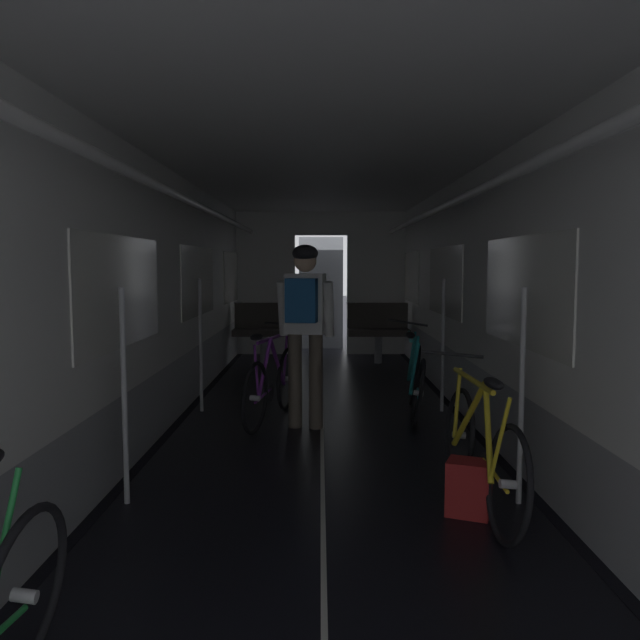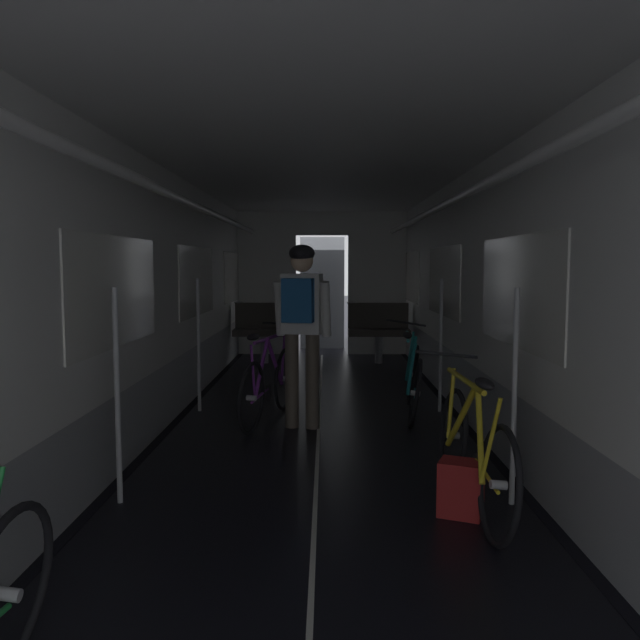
% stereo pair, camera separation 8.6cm
% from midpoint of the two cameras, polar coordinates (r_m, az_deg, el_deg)
% --- Properties ---
extents(train_car_shell, '(3.14, 12.34, 2.57)m').
position_cam_midpoint_polar(train_car_shell, '(5.49, -0.41, 6.61)').
color(train_car_shell, black).
rests_on(train_car_shell, ground).
extents(bench_seat_far_left, '(0.98, 0.51, 0.95)m').
position_cam_midpoint_polar(bench_seat_far_left, '(10.05, -5.44, -0.61)').
color(bench_seat_far_left, gray).
rests_on(bench_seat_far_left, ground).
extents(bench_seat_far_right, '(0.98, 0.51, 0.95)m').
position_cam_midpoint_polar(bench_seat_far_right, '(10.05, 4.84, -0.61)').
color(bench_seat_far_right, gray).
rests_on(bench_seat_far_right, ground).
extents(bicycle_yellow, '(0.44, 1.69, 0.95)m').
position_cam_midpoint_polar(bicycle_yellow, '(4.19, 13.47, -11.23)').
color(bicycle_yellow, black).
rests_on(bicycle_yellow, ground).
extents(bicycle_teal, '(0.44, 1.69, 0.96)m').
position_cam_midpoint_polar(bicycle_teal, '(6.58, 8.10, -5.25)').
color(bicycle_teal, black).
rests_on(bicycle_teal, ground).
extents(person_cyclist_aisle, '(0.56, 0.43, 1.73)m').
position_cam_midpoint_polar(person_cyclist_aisle, '(5.91, -1.94, 0.41)').
color(person_cyclist_aisle, brown).
rests_on(person_cyclist_aisle, ground).
extents(bicycle_purple_in_aisle, '(0.54, 1.66, 0.94)m').
position_cam_midpoint_polar(bicycle_purple_in_aisle, '(6.29, -4.89, -5.65)').
color(bicycle_purple_in_aisle, black).
rests_on(bicycle_purple_in_aisle, ground).
extents(backpack_on_floor, '(0.32, 0.28, 0.34)m').
position_cam_midpoint_polar(backpack_on_floor, '(4.13, 12.49, -14.51)').
color(backpack_on_floor, maroon).
rests_on(backpack_on_floor, ground).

